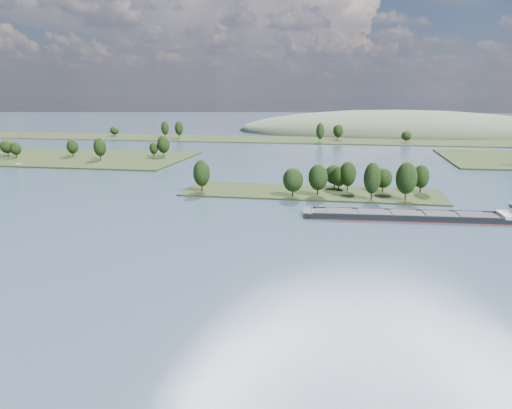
# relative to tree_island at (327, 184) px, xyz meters

# --- Properties ---
(ground) EXTENTS (1800.00, 1800.00, 0.00)m
(ground) POSITION_rel_tree_island_xyz_m (-6.16, -58.64, -4.12)
(ground) COLOR #364E5E
(ground) RESTS_ON ground
(tree_island) EXTENTS (100.00, 30.00, 15.18)m
(tree_island) POSITION_rel_tree_island_xyz_m (0.00, 0.00, 0.00)
(tree_island) COLOR #212E14
(tree_island) RESTS_ON ground
(back_shoreline) EXTENTS (900.00, 60.00, 16.38)m
(back_shoreline) POSITION_rel_tree_island_xyz_m (1.84, 221.12, -3.44)
(back_shoreline) COLOR #212E14
(back_shoreline) RESTS_ON ground
(hill_west) EXTENTS (320.00, 160.00, 44.00)m
(hill_west) POSITION_rel_tree_island_xyz_m (53.84, 321.36, -4.12)
(hill_west) COLOR #49593D
(hill_west) RESTS_ON ground
(cargo_barge) EXTENTS (75.78, 14.03, 10.19)m
(cargo_barge) POSITION_rel_tree_island_xyz_m (37.45, -32.68, -2.84)
(cargo_barge) COLOR black
(cargo_barge) RESTS_ON ground
(motorboat) EXTENTS (5.56, 3.43, 2.01)m
(motorboat) POSITION_rel_tree_island_xyz_m (-165.43, 46.07, -3.11)
(motorboat) COLOR silver
(motorboat) RESTS_ON ground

